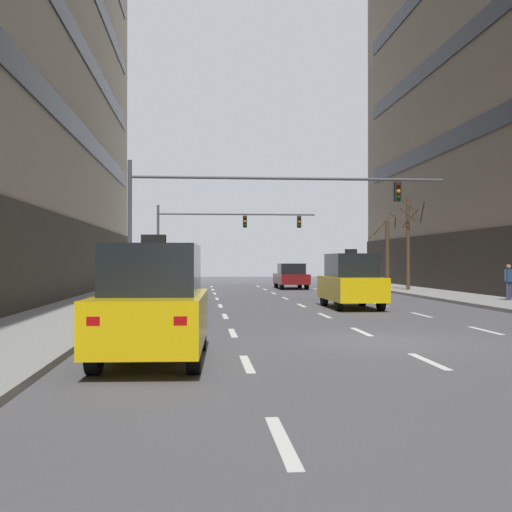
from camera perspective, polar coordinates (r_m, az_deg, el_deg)
The scene contains 34 objects.
ground_plane at distance 15.36m, azimuth 11.04°, elevation -7.34°, with size 120.00×120.00×0.00m, color #515156.
sidewalk_left at distance 15.37m, azimuth -21.17°, elevation -7.06°, with size 3.50×80.00×0.14m, color gray.
lane_stripe_l1_s2 at distance 6.97m, azimuth 2.31°, elevation -15.84°, with size 0.16×2.00×0.01m, color silver.
lane_stripe_l1_s3 at distance 11.84m, azimuth -0.80°, elevation -9.42°, with size 0.16×2.00×0.01m, color silver.
lane_stripe_l1_s4 at distance 16.79m, azimuth -2.05°, elevation -6.75°, with size 0.16×2.00×0.01m, color silver.
lane_stripe_l1_s5 at distance 21.76m, azimuth -2.73°, elevation -5.29°, with size 0.16×2.00×0.01m, color silver.
lane_stripe_l1_s6 at distance 26.74m, azimuth -3.15°, elevation -4.38°, with size 0.16×2.00×0.01m, color silver.
lane_stripe_l1_s7 at distance 31.73m, azimuth -3.44°, elevation -3.75°, with size 0.16×2.00×0.01m, color silver.
lane_stripe_l1_s8 at distance 36.72m, azimuth -3.65°, elevation -3.30°, with size 0.16×2.00×0.01m, color silver.
lane_stripe_l1_s9 at distance 41.71m, azimuth -3.81°, elevation -2.95°, with size 0.16×2.00×0.01m, color silver.
lane_stripe_l1_s10 at distance 46.71m, azimuth -3.93°, elevation -2.68°, with size 0.16×2.00×0.01m, color silver.
lane_stripe_l2_s3 at distance 12.53m, azimuth 14.87°, elevation -8.90°, with size 0.16×2.00×0.01m, color silver.
lane_stripe_l2_s4 at distance 17.28m, azimuth 9.20°, elevation -6.56°, with size 0.16×2.00×0.01m, color silver.
lane_stripe_l2_s5 at distance 22.14m, azimuth 6.01°, elevation -5.21°, with size 0.16×2.00×0.01m, color silver.
lane_stripe_l2_s6 at distance 27.05m, azimuth 3.99°, elevation -4.33°, with size 0.16×2.00×0.01m, color silver.
lane_stripe_l2_s7 at distance 31.99m, azimuth 2.59°, elevation -3.73°, with size 0.16×2.00×0.01m, color silver.
lane_stripe_l2_s8 at distance 36.95m, azimuth 1.57°, elevation -3.28°, with size 0.16×2.00×0.01m, color silver.
lane_stripe_l2_s9 at distance 41.91m, azimuth 0.79°, elevation -2.94°, with size 0.16×2.00×0.01m, color silver.
lane_stripe_l2_s10 at distance 46.89m, azimuth 0.18°, elevation -2.67°, with size 0.16×2.00×0.01m, color silver.
lane_stripe_l3_s4 at distance 18.39m, azimuth 19.44°, elevation -6.17°, with size 0.16×2.00×0.01m, color silver.
lane_stripe_l3_s5 at distance 23.02m, azimuth 14.27°, elevation -5.01°, with size 0.16×2.00×0.01m, color silver.
lane_stripe_l3_s6 at distance 27.77m, azimuth 10.86°, elevation -4.23°, with size 0.16×2.00×0.01m, color silver.
lane_stripe_l3_s7 at distance 32.60m, azimuth 8.46°, elevation -3.66°, with size 0.16×2.00×0.01m, color silver.
lane_stripe_l3_s8 at distance 37.48m, azimuth 6.68°, elevation -3.24°, with size 0.16×2.00×0.01m, color silver.
lane_stripe_l3_s9 at distance 42.38m, azimuth 5.31°, elevation -2.91°, with size 0.16×2.00×0.01m, color silver.
lane_stripe_l3_s10 at distance 47.31m, azimuth 4.23°, elevation -2.65°, with size 0.16×2.00×0.01m, color silver.
taxi_driving_0 at distance 25.64m, azimuth 8.33°, elevation -2.18°, with size 1.87×4.41×2.31m.
taxi_driving_1 at distance 12.16m, azimuth -8.96°, elevation -4.10°, with size 2.05×4.52×2.34m.
car_driving_2 at distance 42.97m, azimuth 3.09°, elevation -1.79°, with size 1.90×4.47×1.67m.
traffic_signal_0 at distance 27.60m, azimuth -1.35°, elevation 4.73°, with size 13.55×0.35×5.92m.
traffic_signal_1 at distance 46.18m, azimuth -3.35°, elevation 2.47°, with size 11.22×0.35×5.63m.
street_tree_0 at distance 43.62m, azimuth 11.41°, elevation 0.36°, with size 1.87×1.87×5.00m.
street_tree_1 at distance 39.50m, azimuth 13.20°, elevation 1.42°, with size 2.05×1.72×5.47m.
pedestrian_1 at distance 30.35m, azimuth 21.26°, elevation -1.94°, with size 0.49×0.32×1.55m.
Camera 1 is at (-4.20, -14.66, 1.86)m, focal length 45.65 mm.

